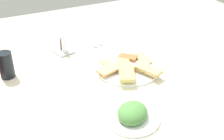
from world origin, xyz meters
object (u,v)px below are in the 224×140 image
object	(u,v)px
dining_table	(101,93)
salad_plate_greens	(132,115)
paper_napkin	(89,42)
spoon	(86,42)
pide_platter	(128,68)
fork	(92,40)
condiment_caddy	(64,48)
soda_can	(6,65)

from	to	relation	value
dining_table	salad_plate_greens	bearing A→B (deg)	178.84
paper_napkin	spoon	size ratio (longest dim) A/B	0.63
dining_table	pide_platter	bearing A→B (deg)	-81.83
fork	spoon	size ratio (longest dim) A/B	0.88
pide_platter	paper_napkin	world-z (taller)	pide_platter
salad_plate_greens	paper_napkin	world-z (taller)	salad_plate_greens
paper_napkin	condiment_caddy	bearing A→B (deg)	111.03
dining_table	condiment_caddy	size ratio (longest dim) A/B	10.53
soda_can	spoon	xyz separation A→B (m)	(0.18, -0.45, -0.06)
fork	spoon	distance (m)	0.04
soda_can	spoon	distance (m)	0.49
salad_plate_greens	soda_can	world-z (taller)	soda_can
paper_napkin	spoon	world-z (taller)	spoon
soda_can	condiment_caddy	size ratio (longest dim) A/B	1.11
dining_table	fork	world-z (taller)	fork
paper_napkin	condiment_caddy	distance (m)	0.18
paper_napkin	condiment_caddy	size ratio (longest dim) A/B	1.04
dining_table	salad_plate_greens	xyz separation A→B (m)	(-0.30, 0.01, 0.10)
pide_platter	condiment_caddy	world-z (taller)	condiment_caddy
fork	soda_can	bearing A→B (deg)	91.96
fork	condiment_caddy	world-z (taller)	condiment_caddy
paper_napkin	spoon	xyz separation A→B (m)	(0.00, 0.02, 0.00)
salad_plate_greens	fork	distance (m)	0.70
fork	pide_platter	bearing A→B (deg)	166.60
salad_plate_greens	soda_can	xyz separation A→B (m)	(0.51, 0.36, 0.04)
pide_platter	dining_table	bearing A→B (deg)	98.17
pide_platter	salad_plate_greens	bearing A→B (deg)	153.72
dining_table	salad_plate_greens	size ratio (longest dim) A/B	5.60
salad_plate_greens	spoon	world-z (taller)	salad_plate_greens
dining_table	soda_can	distance (m)	0.45
salad_plate_greens	condiment_caddy	distance (m)	0.63
salad_plate_greens	fork	size ratio (longest dim) A/B	1.27
soda_can	condiment_caddy	world-z (taller)	soda_can
soda_can	paper_napkin	world-z (taller)	soda_can
soda_can	fork	xyz separation A→B (m)	(0.18, -0.49, -0.06)
pide_platter	fork	size ratio (longest dim) A/B	1.94
fork	spoon	bearing A→B (deg)	71.81
pide_platter	spoon	size ratio (longest dim) A/B	1.71
pide_platter	fork	world-z (taller)	pide_platter
paper_napkin	fork	bearing A→B (deg)	-90.00
salad_plate_greens	soda_can	distance (m)	0.63
fork	salad_plate_greens	bearing A→B (deg)	151.37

